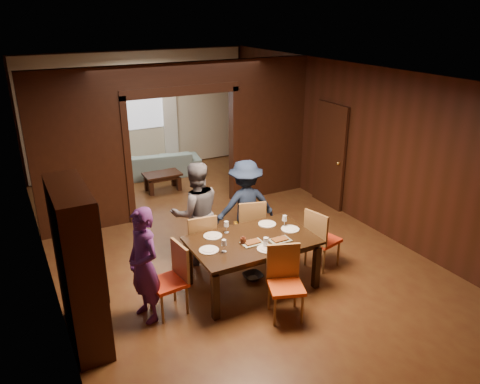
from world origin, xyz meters
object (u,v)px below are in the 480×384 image
chair_left (168,281)px  person_navy (246,206)px  sofa (158,164)px  coffee_table (163,182)px  hutch (79,267)px  chair_right (323,238)px  person_purple (144,265)px  person_grey (196,213)px  chair_far_r (249,225)px  chair_near (286,285)px  dining_table (252,263)px  chair_far_l (200,241)px

chair_left → person_navy: bearing=115.1°
sofa → coffee_table: bearing=85.9°
hutch → chair_right: bearing=0.7°
person_purple → person_grey: (1.17, 1.07, 0.05)m
hutch → person_navy: bearing=21.6°
sofa → hutch: bearing=72.6°
chair_right → chair_far_r: (-0.80, 0.93, 0.00)m
chair_near → person_navy: bearing=96.6°
dining_table → chair_far_r: chair_far_r is taller
person_purple → chair_near: (1.61, -0.83, -0.29)m
person_grey → chair_near: (0.44, -1.90, -0.35)m
dining_table → chair_near: size_ratio=1.82×
sofa → chair_near: size_ratio=2.06×
sofa → dining_table: bearing=95.7°
chair_left → chair_near: bearing=51.7°
hutch → coffee_table: bearing=60.3°
person_grey → sofa: person_grey is taller
coffee_table → sofa: bearing=76.2°
sofa → chair_left: chair_left is taller
chair_far_l → chair_far_r: bearing=-165.1°
coffee_table → chair_left: 4.56m
person_grey → chair_left: size_ratio=1.72×
person_purple → coffee_table: 4.65m
person_purple → chair_left: (0.29, -0.03, -0.29)m
person_purple → hutch: bearing=-100.8°
chair_far_r → dining_table: bearing=78.8°
sofa → chair_right: (0.90, -5.30, 0.19)m
chair_right → chair_near: size_ratio=1.00×
dining_table → chair_far_l: size_ratio=1.82×
sofa → chair_far_r: chair_far_r is taller
sofa → chair_far_r: size_ratio=2.06×
person_purple → sofa: 5.67m
person_purple → person_navy: (2.05, 1.08, 0.00)m
chair_left → chair_right: 2.56m
person_grey → person_purple: bearing=50.3°
person_purple → chair_far_r: person_purple is taller
person_purple → chair_left: person_purple is taller
chair_left → chair_far_r: bearing=111.6°
coffee_table → hutch: size_ratio=0.40×
person_grey → chair_far_r: size_ratio=1.72×
chair_far_l → chair_near: size_ratio=1.00×
person_grey → coffee_table: size_ratio=2.08×
chair_near → chair_far_l: bearing=127.2°
coffee_table → chair_far_l: chair_far_l is taller
sofa → chair_far_r: (0.10, -4.38, 0.19)m
sofa → chair_left: size_ratio=2.06×
hutch → dining_table: bearing=1.4°
person_grey → person_navy: (0.89, 0.01, -0.05)m
chair_far_l → chair_far_r: 0.96m
hutch → sofa: bearing=63.0°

